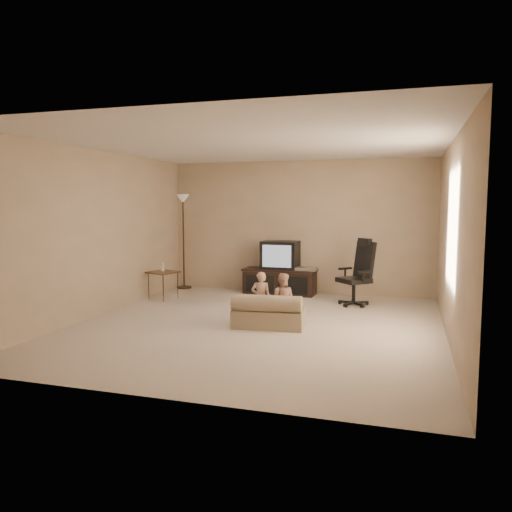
% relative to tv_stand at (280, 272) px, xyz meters
% --- Properties ---
extents(floor, '(5.50, 5.50, 0.00)m').
position_rel_tv_stand_xyz_m(floor, '(0.29, -2.49, -0.41)').
color(floor, beige).
rests_on(floor, ground).
extents(room_shell, '(5.50, 5.50, 5.50)m').
position_rel_tv_stand_xyz_m(room_shell, '(0.29, -2.49, 1.10)').
color(room_shell, silver).
rests_on(room_shell, floor).
extents(tv_stand, '(1.40, 0.55, 1.00)m').
position_rel_tv_stand_xyz_m(tv_stand, '(0.00, 0.00, 0.00)').
color(tv_stand, black).
rests_on(tv_stand, floor).
extents(office_chair, '(0.73, 0.73, 1.12)m').
position_rel_tv_stand_xyz_m(office_chair, '(1.49, -0.64, -0.01)').
color(office_chair, black).
rests_on(office_chair, floor).
extents(side_table, '(0.57, 0.57, 0.67)m').
position_rel_tv_stand_xyz_m(side_table, '(-1.86, -1.12, 0.07)').
color(side_table, brown).
rests_on(side_table, floor).
extents(floor_lamp, '(0.29, 0.29, 1.87)m').
position_rel_tv_stand_xyz_m(floor_lamp, '(-2.01, 0.06, 0.95)').
color(floor_lamp, '#2F2215').
rests_on(floor_lamp, floor).
extents(child_sofa, '(1.01, 0.64, 0.47)m').
position_rel_tv_stand_xyz_m(child_sofa, '(0.47, -2.54, -0.22)').
color(child_sofa, tan).
rests_on(child_sofa, floor).
extents(toddler_left, '(0.32, 0.27, 0.75)m').
position_rel_tv_stand_xyz_m(toddler_left, '(0.33, -2.41, -0.04)').
color(toddler_left, '#DDA98A').
rests_on(toddler_left, floor).
extents(toddler_right, '(0.36, 0.21, 0.74)m').
position_rel_tv_stand_xyz_m(toddler_right, '(0.64, -2.40, -0.04)').
color(toddler_right, '#DDA98A').
rests_on(toddler_right, floor).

